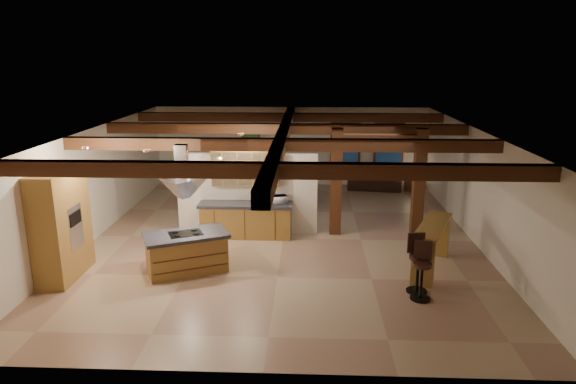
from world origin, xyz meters
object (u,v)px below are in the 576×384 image
at_px(kitchen_island, 187,252).
at_px(sofa, 374,182).
at_px(dining_table, 282,199).
at_px(bar_counter, 432,239).

relative_size(kitchen_island, sofa, 1.07).
bearing_deg(kitchen_island, sofa, 55.78).
xyz_separation_m(dining_table, bar_counter, (3.63, -4.73, 0.45)).
height_order(kitchen_island, bar_counter, bar_counter).
bearing_deg(dining_table, kitchen_island, -100.43).
distance_m(dining_table, bar_counter, 5.98).
relative_size(kitchen_island, bar_counter, 0.97).
bearing_deg(dining_table, bar_counter, -42.25).
distance_m(kitchen_island, dining_table, 5.35).
bearing_deg(bar_counter, kitchen_island, -177.08).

